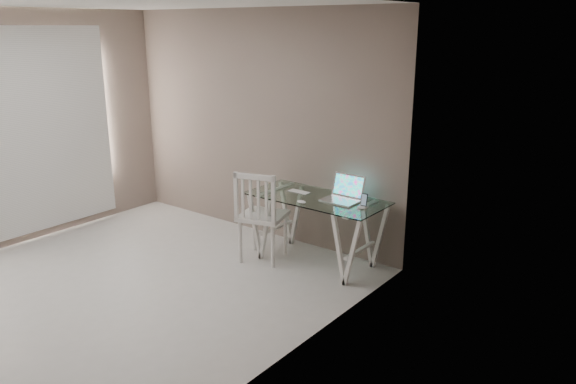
{
  "coord_description": "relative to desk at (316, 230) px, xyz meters",
  "views": [
    {
      "loc": [
        4.38,
        -2.84,
        2.49
      ],
      "look_at": [
        1.0,
        1.55,
        0.85
      ],
      "focal_mm": 35.0,
      "sensor_mm": 36.0,
      "label": 1
    }
  ],
  "objects": [
    {
      "name": "keyboard",
      "position": [
        -0.26,
        0.05,
        0.37
      ],
      "size": [
        0.26,
        0.11,
        0.01
      ],
      "primitive_type": "cube",
      "color": "silver",
      "rests_on": "desk"
    },
    {
      "name": "room",
      "position": [
        -1.21,
        -1.83,
        1.33
      ],
      "size": [
        4.5,
        4.52,
        2.71
      ],
      "color": "#B4B2AD",
      "rests_on": "ground"
    },
    {
      "name": "desk",
      "position": [
        0.0,
        0.0,
        0.0
      ],
      "size": [
        1.5,
        0.7,
        0.75
      ],
      "color": "silver",
      "rests_on": "ground"
    },
    {
      "name": "phone_dock",
      "position": [
        0.57,
        0.0,
        0.4
      ],
      "size": [
        0.08,
        0.08,
        0.15
      ],
      "color": "white",
      "rests_on": "desk"
    },
    {
      "name": "laptop",
      "position": [
        0.28,
        0.1,
        0.42
      ],
      "size": [
        0.37,
        0.33,
        0.26
      ],
      "color": "silver",
      "rests_on": "desk"
    },
    {
      "name": "chair",
      "position": [
        -0.5,
        -0.35,
        0.18
      ],
      "size": [
        0.59,
        0.59,
        1.03
      ],
      "rotation": [
        0.0,
        0.0,
        0.3
      ],
      "color": "silver",
      "rests_on": "ground"
    },
    {
      "name": "mouse",
      "position": [
        -0.0,
        -0.26,
        0.38
      ],
      "size": [
        0.1,
        0.06,
        0.03
      ],
      "primitive_type": "ellipsoid",
      "color": "white",
      "rests_on": "desk"
    }
  ]
}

